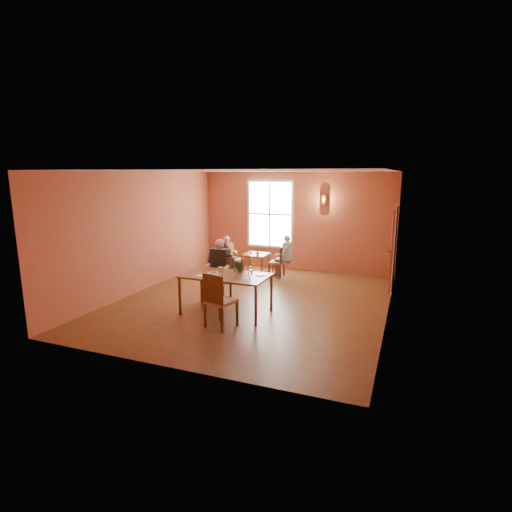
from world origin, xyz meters
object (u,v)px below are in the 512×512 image
(diner_white, at_px, (278,257))
(chair_diner_maroon, at_px, (236,259))
(chair_diner_main, at_px, (219,280))
(diner_main, at_px, (218,273))
(chair_empty, at_px, (221,300))
(main_table, at_px, (226,294))
(chair_diner_white, at_px, (276,261))
(diner_maroon, at_px, (235,255))
(second_table, at_px, (256,264))

(diner_white, relative_size, chair_diner_maroon, 1.37)
(chair_diner_main, relative_size, diner_main, 0.73)
(diner_main, relative_size, diner_white, 1.19)
(diner_main, relative_size, chair_empty, 1.27)
(main_table, relative_size, chair_diner_maroon, 2.10)
(chair_empty, bearing_deg, chair_diner_main, 133.44)
(main_table, relative_size, chair_diner_main, 1.76)
(chair_diner_white, relative_size, diner_white, 0.75)
(chair_empty, relative_size, chair_diner_maroon, 1.28)
(chair_diner_main, bearing_deg, diner_maroon, -73.18)
(chair_diner_main, distance_m, diner_maroon, 2.83)
(main_table, bearing_deg, second_table, 100.78)
(chair_diner_main, height_order, diner_maroon, diner_maroon)
(diner_white, xyz_separation_m, diner_maroon, (-1.36, 0.00, -0.05))
(chair_diner_maroon, bearing_deg, main_table, 20.99)
(chair_diner_main, relative_size, chair_diner_white, 1.16)
(second_table, xyz_separation_m, diner_maroon, (-0.68, 0.00, 0.23))
(chair_diner_main, distance_m, second_table, 2.72)
(main_table, bearing_deg, chair_empty, -71.91)
(second_table, distance_m, chair_diner_white, 0.66)
(chair_diner_main, height_order, chair_diner_maroon, chair_diner_main)
(second_table, height_order, diner_white, diner_white)
(main_table, distance_m, diner_maroon, 3.61)
(chair_diner_main, relative_size, diner_maroon, 0.94)
(main_table, relative_size, diner_maroon, 1.67)
(second_table, height_order, chair_diner_maroon, chair_diner_maroon)
(diner_main, distance_m, diner_maroon, 2.87)
(diner_main, bearing_deg, chair_diner_main, -90.00)
(main_table, distance_m, chair_diner_maroon, 3.60)
(chair_diner_white, bearing_deg, diner_maroon, 90.00)
(diner_white, bearing_deg, chair_diner_main, 168.74)
(diner_main, bearing_deg, chair_diner_white, -100.53)
(chair_empty, relative_size, second_table, 1.55)
(diner_main, xyz_separation_m, chair_diner_white, (0.51, 2.74, -0.25))
(diner_maroon, bearing_deg, main_table, 21.44)
(diner_maroon, bearing_deg, second_table, 90.00)
(second_table, bearing_deg, main_table, -79.22)
(diner_main, distance_m, chair_diner_maroon, 2.87)
(diner_white, height_order, chair_diner_maroon, diner_white)
(diner_white, height_order, diner_maroon, diner_white)
(diner_main, bearing_deg, diner_white, -101.14)
(chair_empty, height_order, chair_diner_maroon, chair_empty)
(diner_white, bearing_deg, diner_main, 168.86)
(chair_diner_maroon, bearing_deg, chair_empty, 20.47)
(main_table, bearing_deg, diner_white, 89.32)
(chair_diner_maroon, distance_m, diner_maroon, 0.12)
(chair_empty, bearing_deg, chair_diner_white, 108.69)
(chair_diner_main, bearing_deg, chair_empty, 118.02)
(diner_main, height_order, diner_white, diner_main)
(chair_diner_main, xyz_separation_m, diner_white, (0.54, 2.71, 0.08))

